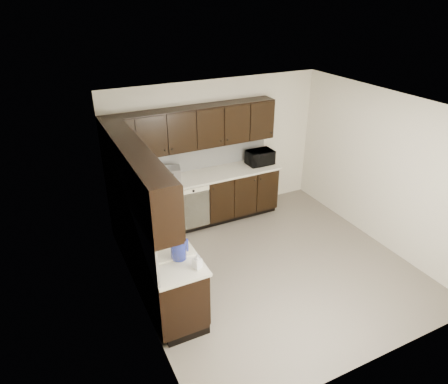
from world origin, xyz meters
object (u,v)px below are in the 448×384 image
(blue_pitcher, at_px, (178,248))
(sink, at_px, (164,248))
(microwave, at_px, (260,157))
(toaster_oven, at_px, (169,175))
(storage_bin, at_px, (136,193))

(blue_pitcher, bearing_deg, sink, 80.72)
(microwave, bearing_deg, sink, -145.83)
(toaster_oven, distance_m, storage_bin, 0.76)
(microwave, distance_m, storage_bin, 2.43)
(microwave, bearing_deg, blue_pitcher, -139.54)
(toaster_oven, bearing_deg, storage_bin, -135.35)
(microwave, bearing_deg, toaster_oven, 178.02)
(toaster_oven, height_order, blue_pitcher, blue_pitcher)
(storage_bin, relative_size, blue_pitcher, 1.75)
(toaster_oven, xyz_separation_m, blue_pitcher, (-0.62, -2.10, 0.02))
(toaster_oven, bearing_deg, sink, -96.29)
(sink, height_order, blue_pitcher, blue_pitcher)
(toaster_oven, relative_size, blue_pitcher, 1.36)
(toaster_oven, relative_size, storage_bin, 0.78)
(sink, xyz_separation_m, toaster_oven, (0.69, 1.74, 0.18))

